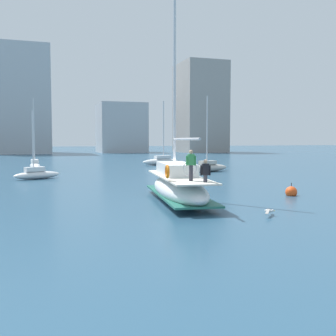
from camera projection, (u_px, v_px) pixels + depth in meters
name	position (u px, v px, depth m)	size (l,w,h in m)	color
ground_plane	(188.00, 200.00, 23.51)	(400.00, 400.00, 0.00)	#284C66
main_sailboat	(178.00, 186.00, 23.15)	(3.57, 9.82, 13.12)	white
moored_sloop_near	(37.00, 174.00, 36.24)	(4.39, 2.76, 6.16)	white
moored_sloop_far	(209.00, 167.00, 44.61)	(5.25, 2.74, 8.38)	#B7B2A8
moored_catamaran	(161.00, 161.00, 56.13)	(5.92, 2.69, 8.96)	silver
moored_cutter_left	(35.00, 165.00, 48.28)	(1.63, 4.93, 8.56)	white
seagull	(269.00, 211.00, 18.66)	(0.87, 1.00, 0.17)	silver
mooring_buoy	(291.00, 192.00, 25.47)	(0.75, 0.75, 0.97)	#EA4C19
waterfront_buildings	(55.00, 106.00, 105.18)	(83.22, 21.72, 27.36)	#C6AD8E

